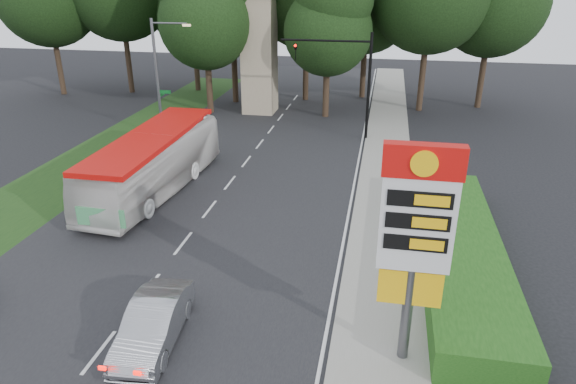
% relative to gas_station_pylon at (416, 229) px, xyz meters
% --- Properties ---
extents(ground, '(120.00, 120.00, 0.00)m').
position_rel_gas_station_pylon_xyz_m(ground, '(-9.20, -1.99, -4.45)').
color(ground, black).
rests_on(ground, ground).
extents(road_surface, '(14.00, 80.00, 0.02)m').
position_rel_gas_station_pylon_xyz_m(road_surface, '(-9.20, 10.01, -4.44)').
color(road_surface, black).
rests_on(road_surface, ground).
extents(sidewalk_right, '(3.00, 80.00, 0.12)m').
position_rel_gas_station_pylon_xyz_m(sidewalk_right, '(-0.70, 10.01, -4.39)').
color(sidewalk_right, gray).
rests_on(sidewalk_right, ground).
extents(grass_verge_left, '(5.00, 50.00, 0.02)m').
position_rel_gas_station_pylon_xyz_m(grass_verge_left, '(-18.70, 16.01, -4.44)').
color(grass_verge_left, '#193814').
rests_on(grass_verge_left, ground).
extents(hedge, '(3.00, 14.00, 1.20)m').
position_rel_gas_station_pylon_xyz_m(hedge, '(2.30, 6.01, -3.85)').
color(hedge, '#1B4913').
rests_on(hedge, ground).
extents(gas_station_pylon, '(2.10, 0.45, 6.85)m').
position_rel_gas_station_pylon_xyz_m(gas_station_pylon, '(0.00, 0.00, 0.00)').
color(gas_station_pylon, '#59595E').
rests_on(gas_station_pylon, ground).
extents(traffic_signal_mast, '(6.10, 0.35, 7.20)m').
position_rel_gas_station_pylon_xyz_m(traffic_signal_mast, '(-3.52, 22.00, 0.22)').
color(traffic_signal_mast, black).
rests_on(traffic_signal_mast, ground).
extents(streetlight_signs, '(2.75, 0.98, 8.00)m').
position_rel_gas_station_pylon_xyz_m(streetlight_signs, '(-16.19, 20.01, -0.01)').
color(streetlight_signs, '#59595E').
rests_on(streetlight_signs, ground).
extents(monument, '(3.00, 3.00, 10.05)m').
position_rel_gas_station_pylon_xyz_m(monument, '(-11.20, 28.01, 0.66)').
color(monument, tan).
rests_on(monument, ground).
extents(tree_monument_left, '(7.28, 7.28, 14.30)m').
position_rel_gas_station_pylon_xyz_m(tree_monument_left, '(-15.20, 27.01, 4.23)').
color(tree_monument_left, '#2D2116').
rests_on(tree_monument_left, ground).
extents(tree_monument_right, '(6.72, 6.72, 13.20)m').
position_rel_gas_station_pylon_xyz_m(tree_monument_right, '(-5.70, 27.51, 3.56)').
color(tree_monument_right, '#2D2116').
rests_on(tree_monument_right, ground).
extents(transit_bus, '(3.50, 11.43, 3.14)m').
position_rel_gas_station_pylon_xyz_m(transit_bus, '(-12.70, 10.65, -2.88)').
color(transit_bus, white).
rests_on(transit_bus, ground).
extents(sedan_silver, '(1.86, 4.39, 1.41)m').
position_rel_gas_station_pylon_xyz_m(sedan_silver, '(-7.70, -0.67, -3.74)').
color(sedan_silver, '#97989E').
rests_on(sedan_silver, ground).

